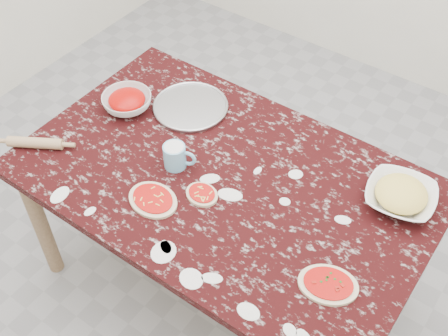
% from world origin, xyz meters
% --- Properties ---
extents(ground, '(4.00, 4.00, 0.00)m').
position_xyz_m(ground, '(0.00, 0.00, 0.00)').
color(ground, gray).
extents(worktable, '(1.60, 1.00, 0.75)m').
position_xyz_m(worktable, '(0.00, 0.00, 0.67)').
color(worktable, black).
rests_on(worktable, ground).
extents(pizza_tray, '(0.42, 0.42, 0.01)m').
position_xyz_m(pizza_tray, '(-0.36, 0.25, 0.76)').
color(pizza_tray, '#B2B2B7').
rests_on(pizza_tray, worktable).
extents(sauce_bowl, '(0.25, 0.25, 0.07)m').
position_xyz_m(sauce_bowl, '(-0.58, 0.09, 0.78)').
color(sauce_bowl, white).
rests_on(sauce_bowl, worktable).
extents(cheese_bowl, '(0.30, 0.30, 0.06)m').
position_xyz_m(cheese_bowl, '(0.61, 0.27, 0.78)').
color(cheese_bowl, white).
rests_on(cheese_bowl, worktable).
extents(flour_mug, '(0.13, 0.09, 0.10)m').
position_xyz_m(flour_mug, '(-0.19, -0.06, 0.80)').
color(flour_mug, '#71B4D9').
rests_on(flour_mug, worktable).
extents(pizza_left, '(0.21, 0.17, 0.02)m').
position_xyz_m(pizza_left, '(-0.14, -0.26, 0.76)').
color(pizza_left, beige).
rests_on(pizza_left, worktable).
extents(pizza_mid, '(0.14, 0.12, 0.02)m').
position_xyz_m(pizza_mid, '(-0.01, -0.13, 0.76)').
color(pizza_mid, beige).
rests_on(pizza_mid, worktable).
extents(pizza_right, '(0.24, 0.22, 0.02)m').
position_xyz_m(pizza_right, '(0.56, -0.20, 0.76)').
color(pizza_right, beige).
rests_on(pizza_right, worktable).
extents(rolling_pin, '(0.22, 0.15, 0.05)m').
position_xyz_m(rolling_pin, '(-0.72, -0.31, 0.77)').
color(rolling_pin, tan).
rests_on(rolling_pin, worktable).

